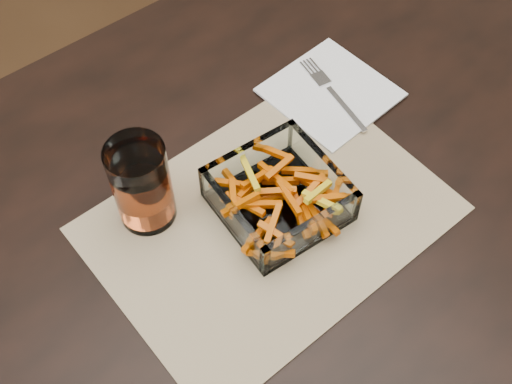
# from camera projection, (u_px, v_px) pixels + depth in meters

# --- Properties ---
(dining_table) EXTENTS (1.60, 0.90, 0.75)m
(dining_table) POSITION_uv_depth(u_px,v_px,m) (326.00, 198.00, 0.98)
(dining_table) COLOR black
(dining_table) RESTS_ON ground
(placemat) EXTENTS (0.45, 0.34, 0.00)m
(placemat) POSITION_uv_depth(u_px,v_px,m) (270.00, 219.00, 0.86)
(placemat) COLOR tan
(placemat) RESTS_ON dining_table
(glass_bowl) EXTENTS (0.16, 0.16, 0.06)m
(glass_bowl) POSITION_uv_depth(u_px,v_px,m) (279.00, 197.00, 0.85)
(glass_bowl) COLOR white
(glass_bowl) RESTS_ON placemat
(tumbler) EXTENTS (0.08, 0.08, 0.13)m
(tumbler) POSITION_uv_depth(u_px,v_px,m) (142.00, 186.00, 0.81)
(tumbler) COLOR white
(tumbler) RESTS_ON placemat
(napkin) EXTENTS (0.18, 0.18, 0.00)m
(napkin) POSITION_uv_depth(u_px,v_px,m) (330.00, 92.00, 0.98)
(napkin) COLOR white
(napkin) RESTS_ON placemat
(fork) EXTENTS (0.04, 0.17, 0.00)m
(fork) POSITION_uv_depth(u_px,v_px,m) (331.00, 92.00, 0.98)
(fork) COLOR silver
(fork) RESTS_ON napkin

